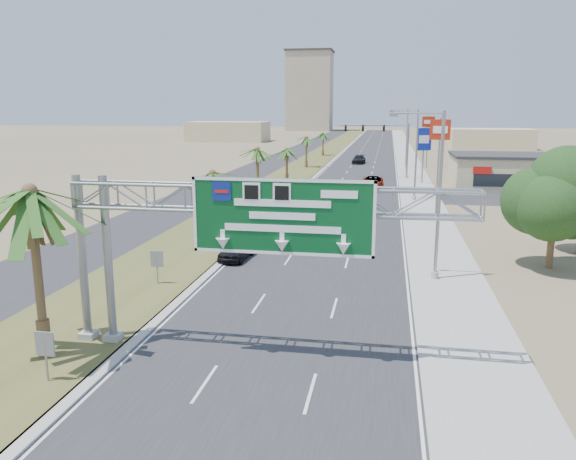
# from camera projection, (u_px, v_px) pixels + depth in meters

# --- Properties ---
(road) EXTENTS (12.00, 300.00, 0.02)m
(road) POSITION_uv_depth(u_px,v_px,m) (367.00, 157.00, 119.79)
(road) COLOR #28282B
(road) RESTS_ON ground
(sidewalk_right) EXTENTS (4.00, 300.00, 0.10)m
(sidewalk_right) POSITION_uv_depth(u_px,v_px,m) (408.00, 157.00, 118.33)
(sidewalk_right) COLOR #9E9B93
(sidewalk_right) RESTS_ON ground
(median_grass) EXTENTS (7.00, 300.00, 0.12)m
(median_grass) POSITION_uv_depth(u_px,v_px,m) (320.00, 156.00, 121.49)
(median_grass) COLOR #4A5123
(median_grass) RESTS_ON ground
(opposing_road) EXTENTS (8.00, 300.00, 0.02)m
(opposing_road) POSITION_uv_depth(u_px,v_px,m) (289.00, 155.00, 122.70)
(opposing_road) COLOR #28282B
(opposing_road) RESTS_ON ground
(sign_gantry) EXTENTS (16.75, 1.24, 7.50)m
(sign_gantry) POSITION_uv_depth(u_px,v_px,m) (246.00, 212.00, 22.41)
(sign_gantry) COLOR gray
(sign_gantry) RESTS_ON ground
(palm_near) EXTENTS (5.70, 5.70, 8.35)m
(palm_near) POSITION_uv_depth(u_px,v_px,m) (30.00, 192.00, 21.77)
(palm_near) COLOR brown
(palm_near) RESTS_ON ground
(palm_row_b) EXTENTS (3.99, 3.99, 5.95)m
(palm_row_b) POSITION_uv_depth(u_px,v_px,m) (212.00, 174.00, 45.34)
(palm_row_b) COLOR brown
(palm_row_b) RESTS_ON ground
(palm_row_c) EXTENTS (3.99, 3.99, 6.75)m
(palm_row_c) POSITION_uv_depth(u_px,v_px,m) (257.00, 150.00, 60.57)
(palm_row_c) COLOR brown
(palm_row_c) RESTS_ON ground
(palm_row_d) EXTENTS (3.99, 3.99, 5.45)m
(palm_row_d) POSITION_uv_depth(u_px,v_px,m) (287.00, 150.00, 78.15)
(palm_row_d) COLOR brown
(palm_row_d) RESTS_ON ground
(palm_row_e) EXTENTS (3.99, 3.99, 6.15)m
(palm_row_e) POSITION_uv_depth(u_px,v_px,m) (306.00, 138.00, 96.29)
(palm_row_e) COLOR brown
(palm_row_e) RESTS_ON ground
(palm_row_f) EXTENTS (3.99, 3.99, 5.75)m
(palm_row_f) POSITION_uv_depth(u_px,v_px,m) (323.00, 134.00, 120.42)
(palm_row_f) COLOR brown
(palm_row_f) RESTS_ON ground
(streetlight_near) EXTENTS (3.27, 0.44, 10.00)m
(streetlight_near) POSITION_uv_depth(u_px,v_px,m) (435.00, 203.00, 32.89)
(streetlight_near) COLOR gray
(streetlight_near) RESTS_ON ground
(streetlight_mid) EXTENTS (3.27, 0.44, 10.00)m
(streetlight_mid) POSITION_uv_depth(u_px,v_px,m) (414.00, 159.00, 61.75)
(streetlight_mid) COLOR gray
(streetlight_mid) RESTS_ON ground
(streetlight_far) EXTENTS (3.27, 0.44, 10.00)m
(streetlight_far) POSITION_uv_depth(u_px,v_px,m) (405.00, 140.00, 96.38)
(streetlight_far) COLOR gray
(streetlight_far) RESTS_ON ground
(signal_mast) EXTENTS (10.28, 0.71, 8.00)m
(signal_mast) POSITION_uv_depth(u_px,v_px,m) (394.00, 145.00, 81.29)
(signal_mast) COLOR gray
(signal_mast) RESTS_ON ground
(store_building) EXTENTS (18.00, 10.00, 4.00)m
(store_building) POSITION_uv_depth(u_px,v_px,m) (524.00, 172.00, 73.27)
(store_building) COLOR tan
(store_building) RESTS_ON ground
(oak_near) EXTENTS (4.50, 4.50, 6.80)m
(oak_near) POSITION_uv_depth(u_px,v_px,m) (556.00, 199.00, 35.45)
(oak_near) COLOR brown
(oak_near) RESTS_ON ground
(median_signback_a) EXTENTS (0.75, 0.08, 2.08)m
(median_signback_a) POSITION_uv_depth(u_px,v_px,m) (45.00, 348.00, 20.77)
(median_signback_a) COLOR gray
(median_signback_a) RESTS_ON ground
(median_signback_b) EXTENTS (0.75, 0.08, 2.08)m
(median_signback_b) POSITION_uv_depth(u_px,v_px,m) (157.00, 261.00, 32.43)
(median_signback_b) COLOR gray
(median_signback_b) RESTS_ON ground
(tower_distant) EXTENTS (20.00, 16.00, 35.00)m
(tower_distant) POSITION_uv_depth(u_px,v_px,m) (310.00, 92.00, 256.23)
(tower_distant) COLOR tan
(tower_distant) RESTS_ON ground
(building_distant_left) EXTENTS (24.00, 14.00, 6.00)m
(building_distant_left) POSITION_uv_depth(u_px,v_px,m) (228.00, 131.00, 174.96)
(building_distant_left) COLOR tan
(building_distant_left) RESTS_ON ground
(building_distant_right) EXTENTS (20.00, 12.00, 5.00)m
(building_distant_right) POSITION_uv_depth(u_px,v_px,m) (490.00, 139.00, 142.98)
(building_distant_right) COLOR tan
(building_distant_right) RESTS_ON ground
(car_left_lane) EXTENTS (1.94, 4.21, 1.40)m
(car_left_lane) POSITION_uv_depth(u_px,v_px,m) (237.00, 249.00, 38.36)
(car_left_lane) COLOR black
(car_left_lane) RESTS_ON ground
(car_mid_lane) EXTENTS (1.75, 3.99, 1.28)m
(car_mid_lane) POSITION_uv_depth(u_px,v_px,m) (330.00, 199.00, 59.57)
(car_mid_lane) COLOR #6B0F09
(car_mid_lane) RESTS_ON ground
(car_right_lane) EXTENTS (2.78, 5.74, 1.58)m
(car_right_lane) POSITION_uv_depth(u_px,v_px,m) (373.00, 183.00, 71.66)
(car_right_lane) COLOR gray
(car_right_lane) RESTS_ON ground
(car_far) EXTENTS (2.49, 5.34, 1.51)m
(car_far) POSITION_uv_depth(u_px,v_px,m) (359.00, 160.00, 104.50)
(car_far) COLOR black
(car_far) RESTS_ON ground
(pole_sign_red_near) EXTENTS (2.42, 0.62, 9.02)m
(pole_sign_red_near) POSITION_uv_depth(u_px,v_px,m) (440.00, 134.00, 66.85)
(pole_sign_red_near) COLOR gray
(pole_sign_red_near) RESTS_ON ground
(pole_sign_blue) EXTENTS (1.99, 0.93, 7.73)m
(pole_sign_blue) POSITION_uv_depth(u_px,v_px,m) (424.00, 142.00, 75.55)
(pole_sign_blue) COLOR gray
(pole_sign_blue) RESTS_ON ground
(pole_sign_red_far) EXTENTS (2.20, 0.91, 8.93)m
(pole_sign_red_far) POSITION_uv_depth(u_px,v_px,m) (428.00, 126.00, 96.30)
(pole_sign_red_far) COLOR gray
(pole_sign_red_far) RESTS_ON ground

